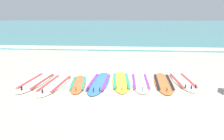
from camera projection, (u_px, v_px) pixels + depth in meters
ground_plane at (121, 81)px, 7.68m from camera, size 80.00×80.00×0.00m
sea at (129, 25)px, 42.61m from camera, size 80.00×60.00×0.10m
wave_foam_strip at (126, 49)px, 14.26m from camera, size 80.00×1.24×0.11m
surfboard_0 at (37, 82)px, 7.48m from camera, size 0.75×2.51×0.18m
surfboard_1 at (55, 84)px, 7.23m from camera, size 0.74×2.49×0.18m
surfboard_2 at (78, 84)px, 7.25m from camera, size 0.78×2.04×0.18m
surfboard_3 at (99, 82)px, 7.38m from camera, size 0.72×2.58×0.18m
surfboard_4 at (121, 81)px, 7.52m from camera, size 0.80×2.50×0.18m
surfboard_5 at (140, 82)px, 7.46m from camera, size 0.66×2.42×0.18m
surfboard_6 at (163, 82)px, 7.38m from camera, size 0.68×2.45×0.18m
surfboard_7 at (182, 81)px, 7.54m from camera, size 0.75×2.37×0.18m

